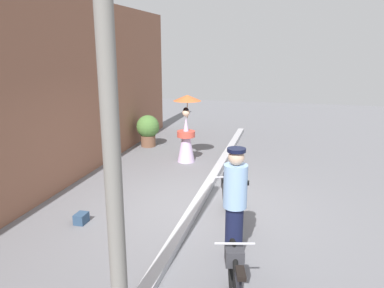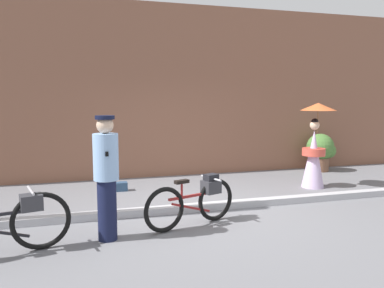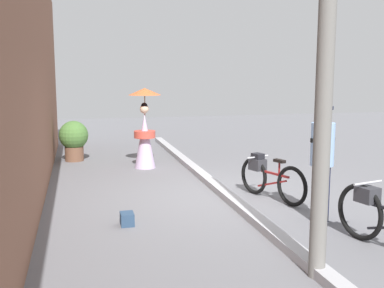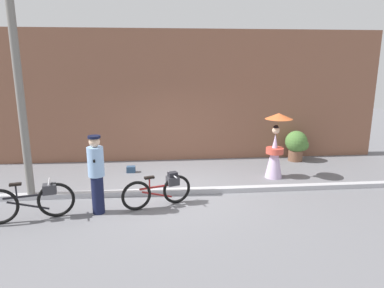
% 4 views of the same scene
% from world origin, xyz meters
% --- Properties ---
extents(ground_plane, '(30.00, 30.00, 0.00)m').
position_xyz_m(ground_plane, '(0.00, 0.00, 0.00)').
color(ground_plane, slate).
extents(building_wall, '(14.00, 0.40, 4.19)m').
position_xyz_m(building_wall, '(0.00, 3.28, 2.10)').
color(building_wall, brown).
rests_on(building_wall, ground_plane).
extents(sidewalk_curb, '(14.00, 0.20, 0.12)m').
position_xyz_m(sidewalk_curb, '(0.00, 0.00, 0.06)').
color(sidewalk_curb, '#B2B2B7').
rests_on(sidewalk_curb, ground_plane).
extents(bicycle_near_officer, '(1.79, 0.59, 0.83)m').
position_xyz_m(bicycle_near_officer, '(-2.96, -1.18, 0.42)').
color(bicycle_near_officer, black).
rests_on(bicycle_near_officer, ground_plane).
extents(bicycle_far_side, '(1.55, 0.66, 0.76)m').
position_xyz_m(bicycle_far_side, '(-0.32, -0.71, 0.40)').
color(bicycle_far_side, black).
rests_on(bicycle_far_side, ground_plane).
extents(person_officer, '(0.34, 0.38, 1.71)m').
position_xyz_m(person_officer, '(-1.65, -0.96, 0.91)').
color(person_officer, '#141938').
rests_on(person_officer, ground_plane).
extents(person_with_parasol, '(0.75, 0.75, 1.83)m').
position_xyz_m(person_with_parasol, '(2.89, 1.00, 0.90)').
color(person_with_parasol, silver).
rests_on(person_with_parasol, ground_plane).
extents(potted_plant_by_door, '(0.73, 0.71, 1.00)m').
position_xyz_m(potted_plant_by_door, '(4.17, 2.58, 0.56)').
color(potted_plant_by_door, brown).
rests_on(potted_plant_by_door, ground_plane).
extents(backpack_on_pavement, '(0.25, 0.19, 0.18)m').
position_xyz_m(backpack_on_pavement, '(-1.17, 1.84, 0.10)').
color(backpack_on_pavement, navy).
rests_on(backpack_on_pavement, ground_plane).
extents(utility_pole, '(0.18, 0.18, 4.80)m').
position_xyz_m(utility_pole, '(-3.39, 0.03, 2.40)').
color(utility_pole, slate).
rests_on(utility_pole, ground_plane).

